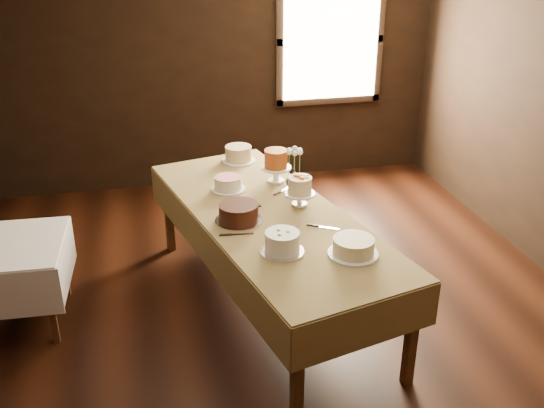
% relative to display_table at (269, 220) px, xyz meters
% --- Properties ---
extents(floor, '(5.00, 6.00, 0.01)m').
position_rel_display_table_xyz_m(floor, '(-0.00, -0.32, -0.76)').
color(floor, black).
rests_on(floor, ground).
extents(wall_back, '(5.00, 0.02, 2.80)m').
position_rel_display_table_xyz_m(wall_back, '(-0.00, 2.68, 0.64)').
color(wall_back, black).
rests_on(wall_back, ground).
extents(window, '(1.10, 0.05, 1.30)m').
position_rel_display_table_xyz_m(window, '(1.30, 2.62, 0.84)').
color(window, '#FFEABF').
rests_on(window, wall_back).
extents(display_table, '(1.63, 2.82, 0.82)m').
position_rel_display_table_xyz_m(display_table, '(0.00, 0.00, 0.00)').
color(display_table, '#442B15').
rests_on(display_table, ground).
extents(side_table, '(0.85, 0.85, 0.68)m').
position_rel_display_table_xyz_m(side_table, '(-1.93, 0.21, -0.16)').
color(side_table, '#442B15').
rests_on(side_table, ground).
extents(cake_speckled, '(0.30, 0.30, 0.14)m').
position_rel_display_table_xyz_m(cake_speckled, '(-0.03, 1.13, 0.13)').
color(cake_speckled, white).
rests_on(cake_speckled, display_table).
extents(cake_lattice, '(0.29, 0.29, 0.10)m').
position_rel_display_table_xyz_m(cake_lattice, '(-0.23, 0.50, 0.11)').
color(cake_lattice, white).
rests_on(cake_lattice, display_table).
extents(cake_caramel, '(0.26, 0.26, 0.29)m').
position_rel_display_table_xyz_m(cake_caramel, '(0.19, 0.58, 0.19)').
color(cake_caramel, white).
rests_on(cake_caramel, display_table).
extents(cake_chocolate, '(0.35, 0.35, 0.14)m').
position_rel_display_table_xyz_m(cake_chocolate, '(-0.24, -0.08, 0.13)').
color(cake_chocolate, silver).
rests_on(cake_chocolate, display_table).
extents(cake_flowers, '(0.26, 0.26, 0.24)m').
position_rel_display_table_xyz_m(cake_flowers, '(0.26, 0.08, 0.17)').
color(cake_flowers, white).
rests_on(cake_flowers, display_table).
extents(cake_swirl, '(0.31, 0.31, 0.15)m').
position_rel_display_table_xyz_m(cake_swirl, '(-0.04, -0.61, 0.13)').
color(cake_swirl, silver).
rests_on(cake_swirl, display_table).
extents(cake_cream, '(0.38, 0.38, 0.12)m').
position_rel_display_table_xyz_m(cake_cream, '(0.41, -0.74, 0.12)').
color(cake_cream, white).
rests_on(cake_cream, display_table).
extents(cake_server_a, '(0.18, 0.20, 0.01)m').
position_rel_display_table_xyz_m(cake_server_a, '(0.11, -0.30, 0.06)').
color(cake_server_a, silver).
rests_on(cake_server_a, display_table).
extents(cake_server_b, '(0.22, 0.14, 0.01)m').
position_rel_display_table_xyz_m(cake_server_b, '(0.37, -0.34, 0.06)').
color(cake_server_b, silver).
rests_on(cake_server_b, display_table).
extents(cake_server_c, '(0.13, 0.23, 0.01)m').
position_rel_display_table_xyz_m(cake_server_c, '(-0.12, 0.26, 0.06)').
color(cake_server_c, silver).
rests_on(cake_server_c, display_table).
extents(cake_server_d, '(0.20, 0.17, 0.01)m').
position_rel_display_table_xyz_m(cake_server_d, '(0.24, 0.41, 0.06)').
color(cake_server_d, silver).
rests_on(cake_server_d, display_table).
extents(cake_server_e, '(0.24, 0.05, 0.01)m').
position_rel_display_table_xyz_m(cake_server_e, '(-0.25, -0.30, 0.06)').
color(cake_server_e, silver).
rests_on(cake_server_e, display_table).
extents(flower_vase, '(0.15, 0.15, 0.14)m').
position_rel_display_table_xyz_m(flower_vase, '(0.31, 0.42, 0.13)').
color(flower_vase, '#2D2823').
rests_on(flower_vase, display_table).
extents(flower_bouquet, '(0.14, 0.14, 0.20)m').
position_rel_display_table_xyz_m(flower_bouquet, '(0.31, 0.42, 0.32)').
color(flower_bouquet, white).
rests_on(flower_bouquet, flower_vase).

